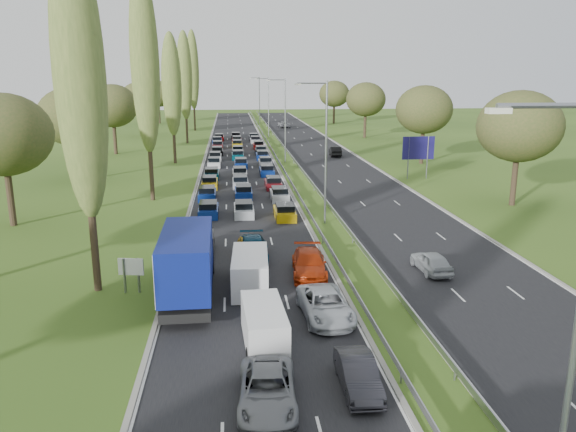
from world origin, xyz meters
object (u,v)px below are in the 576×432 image
direction_sign (418,150)px  white_van_front (264,324)px  white_van_rear (250,270)px  near_car_3 (199,244)px  blue_lorry (188,262)px  info_sign (131,270)px

direction_sign → white_van_front: bearing=-117.1°
white_van_rear → near_car_3: bearing=118.5°
near_car_3 → blue_lorry: 8.28m
blue_lorry → white_van_rear: (3.52, 1.19, -1.02)m
white_van_rear → direction_sign: (21.88, 34.61, 2.47)m
white_van_rear → info_sign: white_van_rear is taller
white_van_front → white_van_rear: size_ratio=0.89×
white_van_rear → blue_lorry: bearing=-158.7°
near_car_3 → info_sign: bearing=-112.5°
near_car_3 → white_van_rear: bearing=-60.1°
near_car_3 → blue_lorry: bearing=-87.0°
white_van_front → white_van_rear: bearing=90.1°
blue_lorry → white_van_front: size_ratio=2.06×
near_car_3 → blue_lorry: (-0.13, -8.16, 1.41)m
white_van_rear → info_sign: bearing=-176.3°
white_van_rear → white_van_front: bearing=-84.3°
white_van_front → info_sign: 10.26m
near_car_3 → info_sign: 7.96m
near_car_3 → white_van_front: 14.77m
white_van_front → near_car_3: bearing=101.9°
blue_lorry → direction_sign: (25.39, 35.80, 1.46)m
info_sign → direction_sign: direction_sign is taller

